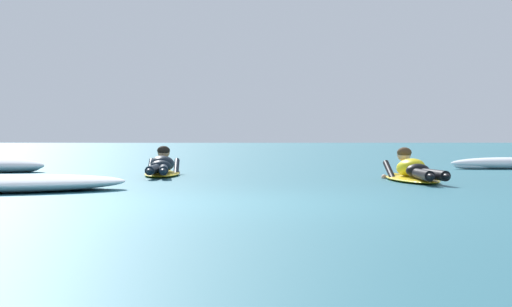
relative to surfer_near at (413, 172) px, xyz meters
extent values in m
plane|color=#2D6B7A|center=(-2.96, 6.12, -0.14)|extent=(120.00, 120.00, 0.00)
ellipsoid|color=yellow|center=(0.00, 0.10, -0.10)|extent=(0.70, 2.18, 0.07)
ellipsoid|color=yellow|center=(-0.06, 1.12, -0.09)|extent=(0.22, 0.21, 0.06)
ellipsoid|color=yellow|center=(-0.01, 0.14, 0.06)|extent=(0.43, 0.71, 0.35)
ellipsoid|color=black|center=(0.01, -0.25, 0.03)|extent=(0.35, 0.30, 0.20)
cylinder|color=black|center=(-0.04, -0.83, 0.00)|extent=(0.15, 0.85, 0.14)
ellipsoid|color=black|center=(-0.04, -1.25, 0.00)|extent=(0.11, 0.22, 0.08)
cylinder|color=black|center=(0.12, -0.82, 0.00)|extent=(0.23, 0.86, 0.14)
ellipsoid|color=black|center=(0.17, -1.24, 0.00)|extent=(0.11, 0.22, 0.08)
cylinder|color=black|center=(-0.25, 0.51, -0.02)|extent=(0.12, 0.61, 0.35)
sphere|color=tan|center=(-0.27, 0.90, -0.12)|extent=(0.09, 0.09, 0.09)
cylinder|color=black|center=(0.19, 0.52, -0.02)|extent=(0.12, 0.61, 0.35)
sphere|color=tan|center=(0.18, 0.89, -0.12)|extent=(0.09, 0.09, 0.09)
sphere|color=tan|center=(-0.03, 0.55, 0.25)|extent=(0.21, 0.21, 0.21)
ellipsoid|color=#47331E|center=(-0.03, 0.53, 0.28)|extent=(0.23, 0.21, 0.16)
ellipsoid|color=yellow|center=(-3.80, 1.88, -0.10)|extent=(0.62, 2.04, 0.07)
ellipsoid|color=yellow|center=(-3.83, 2.84, -0.09)|extent=(0.21, 0.21, 0.06)
ellipsoid|color=black|center=(-3.80, 1.93, 0.06)|extent=(0.42, 0.69, 0.35)
ellipsoid|color=black|center=(-3.79, 1.53, 0.03)|extent=(0.35, 0.29, 0.20)
cylinder|color=black|center=(-3.85, 0.94, 0.00)|extent=(0.17, 0.90, 0.14)
ellipsoid|color=black|center=(-3.86, 0.49, 0.00)|extent=(0.11, 0.22, 0.08)
cylinder|color=black|center=(-3.69, 0.94, 0.00)|extent=(0.22, 0.90, 0.14)
ellipsoid|color=black|center=(-3.66, 0.49, 0.00)|extent=(0.11, 0.22, 0.08)
cylinder|color=black|center=(-4.03, 2.30, -0.02)|extent=(0.11, 0.55, 0.32)
sphere|color=tan|center=(-4.04, 2.66, -0.12)|extent=(0.09, 0.09, 0.09)
cylinder|color=black|center=(-3.59, 2.29, -0.02)|extent=(0.11, 0.55, 0.32)
sphere|color=tan|center=(-3.60, 2.63, -0.12)|extent=(0.09, 0.09, 0.09)
sphere|color=tan|center=(-3.81, 2.32, 0.25)|extent=(0.21, 0.21, 0.21)
ellipsoid|color=black|center=(-3.81, 2.30, 0.28)|extent=(0.23, 0.21, 0.16)
ellipsoid|color=white|center=(2.76, 4.52, -0.02)|extent=(2.15, 0.56, 0.24)
ellipsoid|color=white|center=(2.12, 4.47, -0.07)|extent=(0.81, 0.40, 0.13)
ellipsoid|color=white|center=(-6.77, 3.26, -0.01)|extent=(1.46, 0.92, 0.24)
ellipsoid|color=white|center=(-6.41, 3.37, -0.05)|extent=(0.59, 0.53, 0.17)
ellipsoid|color=white|center=(-5.18, -2.14, -0.03)|extent=(2.88, 2.05, 0.21)
ellipsoid|color=white|center=(-4.63, -1.73, -0.06)|extent=(1.09, 1.05, 0.15)
camera|label=1|loc=(-2.54, -12.25, 0.53)|focal=59.69mm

